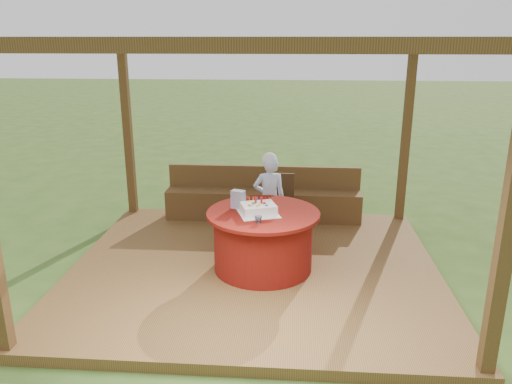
{
  "coord_description": "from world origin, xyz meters",
  "views": [
    {
      "loc": [
        0.45,
        -5.64,
        2.83
      ],
      "look_at": [
        0.0,
        0.25,
        1.0
      ],
      "focal_mm": 35.0,
      "sensor_mm": 36.0,
      "label": 1
    }
  ],
  "objects_px": {
    "table": "(263,240)",
    "drinking_glass": "(258,220)",
    "bench": "(263,202)",
    "birthday_cake": "(258,209)",
    "gift_bag": "(238,199)",
    "elderly_woman": "(269,197)",
    "chair": "(280,201)"
  },
  "relations": [
    {
      "from": "table",
      "to": "gift_bag",
      "type": "relative_size",
      "value": 6.08
    },
    {
      "from": "elderly_woman",
      "to": "drinking_glass",
      "type": "height_order",
      "value": "elderly_woman"
    },
    {
      "from": "chair",
      "to": "elderly_woman",
      "type": "xyz_separation_m",
      "value": [
        -0.14,
        -0.34,
        0.17
      ]
    },
    {
      "from": "elderly_woman",
      "to": "drinking_glass",
      "type": "bearing_deg",
      "value": -92.66
    },
    {
      "from": "chair",
      "to": "drinking_glass",
      "type": "height_order",
      "value": "chair"
    },
    {
      "from": "table",
      "to": "gift_bag",
      "type": "height_order",
      "value": "gift_bag"
    },
    {
      "from": "chair",
      "to": "elderly_woman",
      "type": "distance_m",
      "value": 0.41
    },
    {
      "from": "chair",
      "to": "drinking_glass",
      "type": "xyz_separation_m",
      "value": [
        -0.19,
        -1.62,
        0.31
      ]
    },
    {
      "from": "table",
      "to": "bench",
      "type": "bearing_deg",
      "value": 93.53
    },
    {
      "from": "chair",
      "to": "drinking_glass",
      "type": "distance_m",
      "value": 1.66
    },
    {
      "from": "bench",
      "to": "gift_bag",
      "type": "height_order",
      "value": "gift_bag"
    },
    {
      "from": "drinking_glass",
      "to": "elderly_woman",
      "type": "bearing_deg",
      "value": 87.34
    },
    {
      "from": "table",
      "to": "drinking_glass",
      "type": "xyz_separation_m",
      "value": [
        -0.03,
        -0.37,
        0.4
      ]
    },
    {
      "from": "chair",
      "to": "birthday_cake",
      "type": "bearing_deg",
      "value": -99.37
    },
    {
      "from": "bench",
      "to": "birthday_cake",
      "type": "bearing_deg",
      "value": -88.26
    },
    {
      "from": "elderly_woman",
      "to": "gift_bag",
      "type": "bearing_deg",
      "value": -113.41
    },
    {
      "from": "chair",
      "to": "elderly_woman",
      "type": "height_order",
      "value": "elderly_woman"
    },
    {
      "from": "bench",
      "to": "birthday_cake",
      "type": "distance_m",
      "value": 1.92
    },
    {
      "from": "table",
      "to": "birthday_cake",
      "type": "height_order",
      "value": "birthday_cake"
    },
    {
      "from": "chair",
      "to": "gift_bag",
      "type": "xyz_separation_m",
      "value": [
        -0.47,
        -1.13,
        0.38
      ]
    },
    {
      "from": "chair",
      "to": "elderly_woman",
      "type": "relative_size",
      "value": 0.68
    },
    {
      "from": "chair",
      "to": "table",
      "type": "bearing_deg",
      "value": -97.42
    },
    {
      "from": "elderly_woman",
      "to": "gift_bag",
      "type": "height_order",
      "value": "elderly_woman"
    },
    {
      "from": "birthday_cake",
      "to": "gift_bag",
      "type": "bearing_deg",
      "value": 145.13
    },
    {
      "from": "chair",
      "to": "birthday_cake",
      "type": "distance_m",
      "value": 1.37
    },
    {
      "from": "bench",
      "to": "drinking_glass",
      "type": "height_order",
      "value": "drinking_glass"
    },
    {
      "from": "table",
      "to": "chair",
      "type": "bearing_deg",
      "value": 82.58
    },
    {
      "from": "bench",
      "to": "elderly_woman",
      "type": "distance_m",
      "value": 0.96
    },
    {
      "from": "elderly_woman",
      "to": "table",
      "type": "bearing_deg",
      "value": -91.71
    },
    {
      "from": "birthday_cake",
      "to": "gift_bag",
      "type": "height_order",
      "value": "gift_bag"
    },
    {
      "from": "elderly_woman",
      "to": "drinking_glass",
      "type": "distance_m",
      "value": 1.28
    },
    {
      "from": "bench",
      "to": "chair",
      "type": "height_order",
      "value": "chair"
    }
  ]
}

